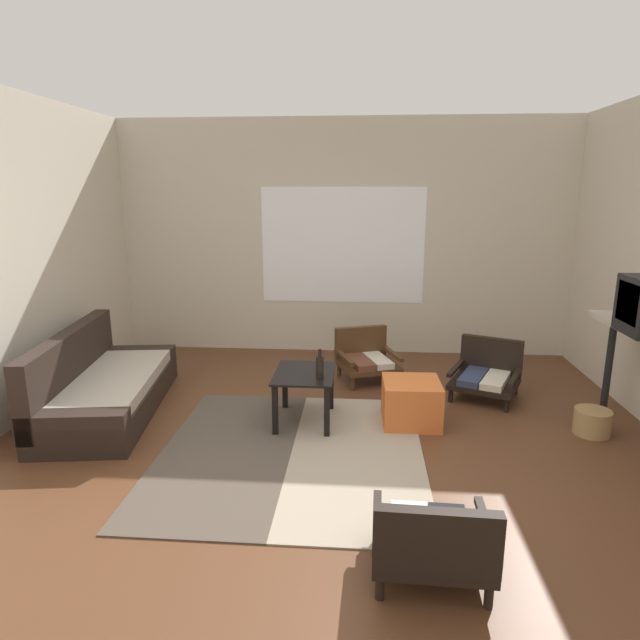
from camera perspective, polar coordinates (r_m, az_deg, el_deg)
The scene contains 12 objects.
ground_plane at distance 3.81m, azimuth 0.43°, elevation -16.31°, with size 7.80×7.80×0.00m, color #56331E.
far_wall_with_window at distance 6.39m, azimuth 2.43°, elevation 8.59°, with size 5.60×0.13×2.70m.
area_rug at distance 4.13m, azimuth -3.01°, elevation -13.77°, with size 1.94×2.15×0.01m.
couch at distance 5.12m, azimuth -21.94°, elevation -6.63°, with size 1.02×1.92×0.72m.
coffee_table at distance 4.51m, azimuth -1.64°, elevation -6.61°, with size 0.49×0.63×0.44m.
armchair_by_window at distance 5.57m, azimuth 4.86°, elevation -3.86°, with size 0.70×0.68×0.51m.
armchair_striped_foreground at distance 2.92m, azimuth 11.78°, elevation -21.82°, with size 0.61×0.55×0.50m.
armchair_corner at distance 5.34m, azimuth 17.18°, elevation -5.33°, with size 0.76×0.75×0.52m.
ottoman_orange at distance 4.60m, azimuth 9.59°, elevation -8.56°, with size 0.47×0.47×0.37m, color #D1662D.
clay_vase at distance 4.90m, azimuth 30.08°, elevation 1.37°, with size 0.19×0.19×0.31m.
glass_bottle at distance 4.30m, azimuth -0.01°, elevation -4.92°, with size 0.06×0.06×0.24m.
wicker_basket at distance 4.89m, azimuth 26.80°, elevation -9.57°, with size 0.28×0.28×0.20m, color #9E7A4C.
Camera 1 is at (0.23, -3.30, 1.90)m, focal length 30.32 mm.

